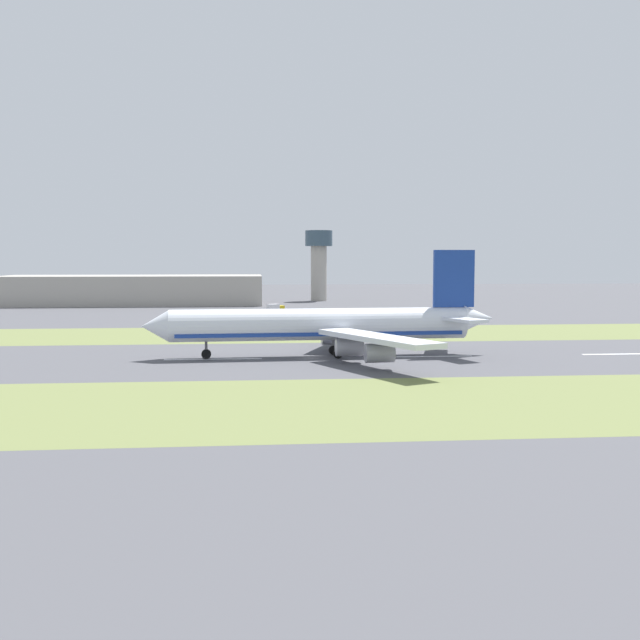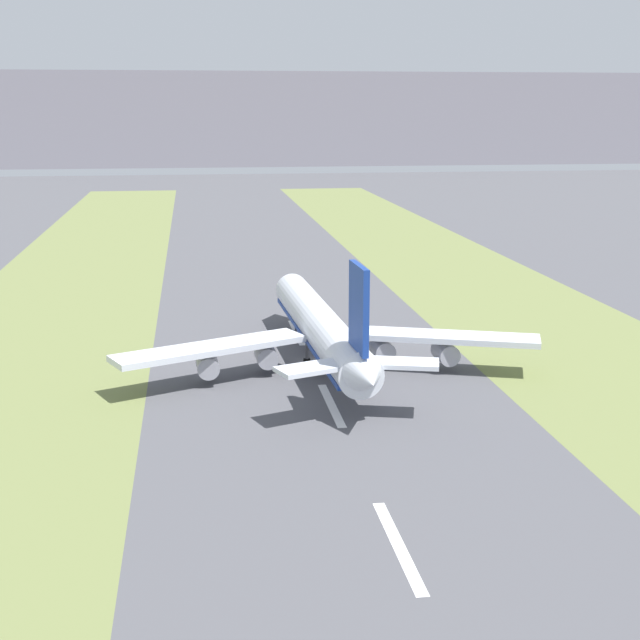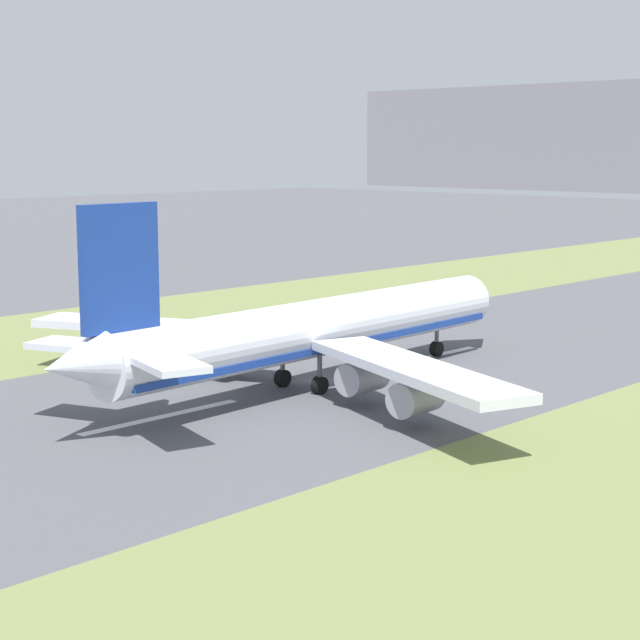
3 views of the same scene
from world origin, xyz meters
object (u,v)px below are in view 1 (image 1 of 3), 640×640
(airplane_main_jet, at_px, (330,325))
(service_truck, at_px, (275,308))
(terminal_building, at_px, (134,290))
(control_tower, at_px, (319,258))

(airplane_main_jet, distance_m, service_truck, 115.60)
(terminal_building, xyz_separation_m, service_truck, (-54.27, -55.68, -4.21))
(terminal_building, height_order, control_tower, control_tower)
(airplane_main_jet, height_order, control_tower, control_tower)
(airplane_main_jet, bearing_deg, service_truck, 3.20)
(airplane_main_jet, distance_m, control_tower, 189.64)
(airplane_main_jet, xyz_separation_m, service_truck, (115.33, 6.46, -4.36))
(terminal_building, bearing_deg, control_tower, -76.22)
(airplane_main_jet, bearing_deg, terminal_building, 20.12)
(service_truck, bearing_deg, control_tower, -16.51)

